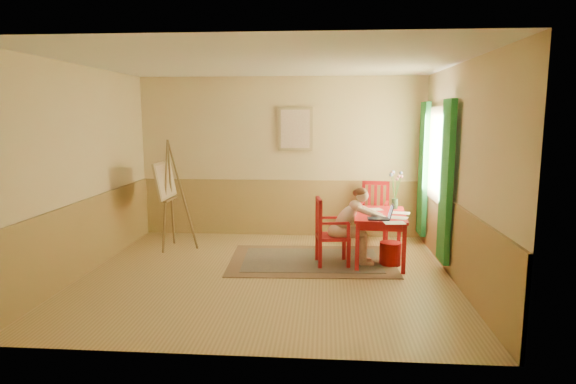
# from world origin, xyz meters

# --- Properties ---
(room) EXTENTS (5.04, 4.54, 2.84)m
(room) POSITION_xyz_m (0.00, 0.00, 1.40)
(room) COLOR tan
(room) RESTS_ON ground
(wainscot) EXTENTS (5.00, 4.50, 1.00)m
(wainscot) POSITION_xyz_m (0.00, 0.80, 0.50)
(wainscot) COLOR tan
(wainscot) RESTS_ON room
(window) EXTENTS (0.12, 2.01, 2.20)m
(window) POSITION_xyz_m (2.42, 1.10, 1.35)
(window) COLOR white
(window) RESTS_ON room
(wall_portrait) EXTENTS (0.60, 0.05, 0.76)m
(wall_portrait) POSITION_xyz_m (0.25, 2.20, 1.90)
(wall_portrait) COLOR tan
(wall_portrait) RESTS_ON room
(rug) EXTENTS (2.48, 1.72, 0.02)m
(rug) POSITION_xyz_m (0.59, 0.67, 0.01)
(rug) COLOR #8C7251
(rug) RESTS_ON room
(table) EXTENTS (0.82, 1.26, 0.72)m
(table) POSITION_xyz_m (1.59, 0.76, 0.63)
(table) COLOR red
(table) RESTS_ON room
(chair_left) EXTENTS (0.50, 0.49, 0.98)m
(chair_left) POSITION_xyz_m (0.84, 0.50, 0.49)
(chair_left) COLOR red
(chair_left) RESTS_ON room
(chair_back) EXTENTS (0.54, 0.56, 1.03)m
(chair_back) POSITION_xyz_m (1.60, 1.79, 0.52)
(chair_back) COLOR red
(chair_back) RESTS_ON room
(figure) EXTENTS (0.85, 0.41, 1.13)m
(figure) POSITION_xyz_m (1.15, 0.53, 0.62)
(figure) COLOR beige
(figure) RESTS_ON room
(laptop) EXTENTS (0.35, 0.21, 0.21)m
(laptop) POSITION_xyz_m (1.57, 0.33, 0.76)
(laptop) COLOR #1E2338
(laptop) RESTS_ON table
(papers) EXTENTS (0.69, 1.16, 0.00)m
(papers) POSITION_xyz_m (1.72, 0.59, 0.72)
(papers) COLOR white
(papers) RESTS_ON table
(vase) EXTENTS (0.24, 0.29, 0.59)m
(vase) POSITION_xyz_m (1.85, 1.14, 0.99)
(vase) COLOR #3F724C
(vase) RESTS_ON table
(wastebasket) EXTENTS (0.39, 0.39, 0.33)m
(wastebasket) POSITION_xyz_m (1.73, 0.58, 0.17)
(wastebasket) COLOR #A00F0F
(wastebasket) RESTS_ON room
(easel) EXTENTS (0.58, 0.78, 1.76)m
(easel) POSITION_xyz_m (-1.73, 1.21, 1.04)
(easel) COLOR olive
(easel) RESTS_ON room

